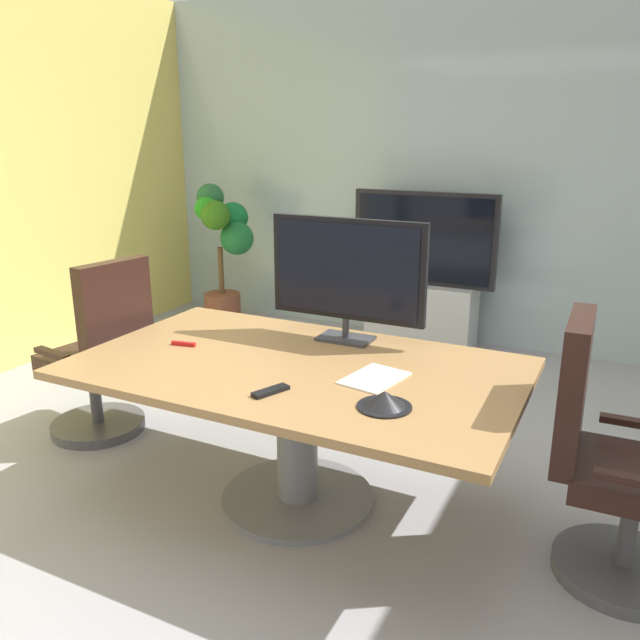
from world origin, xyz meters
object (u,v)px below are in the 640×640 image
object	(u,v)px
potted_plant	(224,244)
office_chair_left	(102,364)
remote_control	(271,391)
office_chair_right	(610,473)
conference_table	(297,397)
tv_monitor	(347,273)
wall_display_unit	(422,296)
conference_phone	(385,400)

from	to	relation	value
potted_plant	office_chair_left	bearing A→B (deg)	-73.53
remote_control	office_chair_right	bearing A→B (deg)	40.83
potted_plant	conference_table	bearing A→B (deg)	-49.14
tv_monitor	wall_display_unit	size ratio (longest dim) A/B	0.64
conference_table	office_chair_right	size ratio (longest dim) A/B	1.91
remote_control	potted_plant	bearing A→B (deg)	149.92
tv_monitor	remote_control	world-z (taller)	tv_monitor
office_chair_right	wall_display_unit	xyz separation A→B (m)	(-1.58, 2.48, -0.01)
potted_plant	remote_control	xyz separation A→B (m)	(2.11, -2.71, -0.04)
conference_phone	wall_display_unit	bearing A→B (deg)	104.67
office_chair_left	office_chair_right	xyz separation A→B (m)	(2.77, -0.03, 0.00)
conference_table	remote_control	xyz separation A→B (m)	(0.07, -0.35, 0.18)
conference_table	tv_monitor	world-z (taller)	tv_monitor
conference_table	office_chair_left	bearing A→B (deg)	174.76
potted_plant	remote_control	distance (m)	3.44
conference_table	potted_plant	xyz separation A→B (m)	(-2.04, 2.36, 0.22)
conference_table	potted_plant	bearing A→B (deg)	130.86
wall_display_unit	conference_phone	size ratio (longest dim) A/B	5.95
conference_phone	remote_control	xyz separation A→B (m)	(-0.48, -0.08, -0.02)
office_chair_left	remote_control	bearing A→B (deg)	80.07
office_chair_left	office_chair_right	bearing A→B (deg)	97.66
conference_table	conference_phone	bearing A→B (deg)	-26.68
conference_phone	tv_monitor	bearing A→B (deg)	124.26
conference_table	office_chair_left	distance (m)	1.39
conference_table	wall_display_unit	bearing A→B (deg)	94.44
office_chair_left	remote_control	distance (m)	1.55
office_chair_left	office_chair_right	world-z (taller)	same
tv_monitor	office_chair_right	bearing A→B (deg)	-14.59
office_chair_right	remote_control	distance (m)	1.42
office_chair_right	wall_display_unit	world-z (taller)	wall_display_unit
wall_display_unit	potted_plant	xyz separation A→B (m)	(-1.84, -0.21, 0.33)
wall_display_unit	potted_plant	bearing A→B (deg)	-173.42
office_chair_left	potted_plant	bearing A→B (deg)	-155.27
potted_plant	office_chair_right	bearing A→B (deg)	-33.47
conference_table	remote_control	bearing A→B (deg)	-79.06
conference_table	office_chair_right	bearing A→B (deg)	4.04
office_chair_left	conference_phone	world-z (taller)	office_chair_left
potted_plant	conference_phone	xyz separation A→B (m)	(2.59, -2.64, -0.02)
office_chair_right	tv_monitor	distance (m)	1.51
office_chair_right	potted_plant	bearing A→B (deg)	55.09
office_chair_left	tv_monitor	distance (m)	1.60
conference_table	remote_control	world-z (taller)	remote_control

